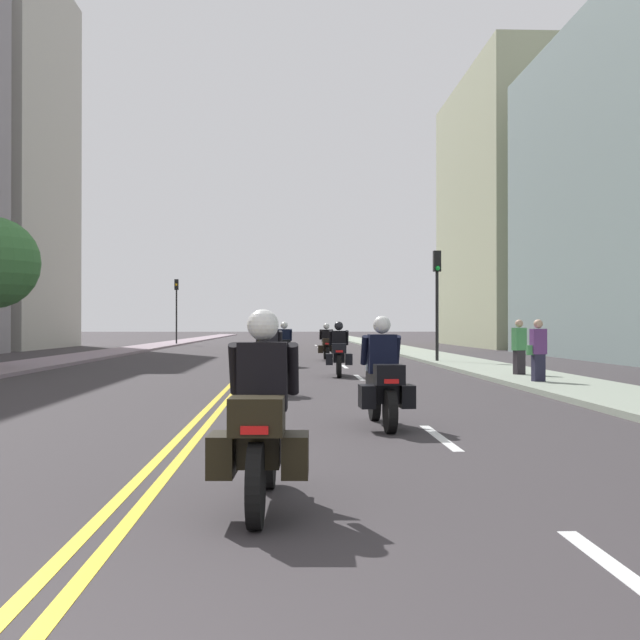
# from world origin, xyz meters

# --- Properties ---
(ground_plane) EXTENTS (264.00, 264.00, 0.00)m
(ground_plane) POSITION_xyz_m (0.00, 48.00, 0.00)
(ground_plane) COLOR #363133
(sidewalk_left) EXTENTS (2.58, 144.00, 0.12)m
(sidewalk_left) POSITION_xyz_m (-7.94, 48.00, 0.06)
(sidewalk_left) COLOR gray
(sidewalk_left) RESTS_ON ground
(sidewalk_right) EXTENTS (2.58, 144.00, 0.12)m
(sidewalk_right) POSITION_xyz_m (7.94, 48.00, 0.06)
(sidewalk_right) COLOR gray
(sidewalk_right) RESTS_ON ground
(centreline_yellow_inner) EXTENTS (0.12, 132.00, 0.01)m
(centreline_yellow_inner) POSITION_xyz_m (-0.12, 48.00, 0.00)
(centreline_yellow_inner) COLOR yellow
(centreline_yellow_inner) RESTS_ON ground
(centreline_yellow_outer) EXTENTS (0.12, 132.00, 0.01)m
(centreline_yellow_outer) POSITION_xyz_m (0.12, 48.00, 0.00)
(centreline_yellow_outer) COLOR yellow
(centreline_yellow_outer) RESTS_ON ground
(lane_dashes_white) EXTENTS (0.14, 56.40, 0.01)m
(lane_dashes_white) POSITION_xyz_m (3.33, 29.00, 0.00)
(lane_dashes_white) COLOR silver
(lane_dashes_white) RESTS_ON ground
(building_right_2) EXTENTS (9.56, 19.25, 19.12)m
(building_right_2) POSITION_xyz_m (18.44, 53.84, 9.56)
(building_right_2) COLOR #A7AB86
(building_right_2) RESTS_ON ground
(motorcycle_0) EXTENTS (0.78, 2.09, 1.62)m
(motorcycle_0) POSITION_xyz_m (1.11, 3.97, 0.66)
(motorcycle_0) COLOR black
(motorcycle_0) RESTS_ON ground
(motorcycle_1) EXTENTS (0.78, 2.10, 1.62)m
(motorcycle_1) POSITION_xyz_m (2.70, 9.04, 0.65)
(motorcycle_1) COLOR black
(motorcycle_1) RESTS_ON ground
(motorcycle_2) EXTENTS (0.76, 2.17, 1.66)m
(motorcycle_2) POSITION_xyz_m (0.90, 14.72, 0.68)
(motorcycle_2) COLOR black
(motorcycle_2) RESTS_ON ground
(motorcycle_3) EXTENTS (0.78, 2.25, 1.60)m
(motorcycle_3) POSITION_xyz_m (2.78, 20.60, 0.65)
(motorcycle_3) COLOR black
(motorcycle_3) RESTS_ON ground
(motorcycle_4) EXTENTS (0.78, 2.20, 1.62)m
(motorcycle_4) POSITION_xyz_m (1.17, 26.13, 0.67)
(motorcycle_4) COLOR black
(motorcycle_4) RESTS_ON ground
(motorcycle_5) EXTENTS (0.77, 2.19, 1.58)m
(motorcycle_5) POSITION_xyz_m (2.93, 31.24, 0.64)
(motorcycle_5) COLOR black
(motorcycle_5) RESTS_ON ground
(traffic_light_near) EXTENTS (0.28, 0.38, 4.36)m
(traffic_light_near) POSITION_xyz_m (7.05, 27.97, 3.02)
(traffic_light_near) COLOR black
(traffic_light_near) RESTS_ON ground
(traffic_light_far) EXTENTS (0.28, 0.38, 4.92)m
(traffic_light_far) POSITION_xyz_m (-7.05, 57.12, 3.38)
(traffic_light_far) COLOR black
(traffic_light_far) RESTS_ON ground
(pedestrian_1) EXTENTS (0.41, 0.33, 1.65)m
(pedestrian_1) POSITION_xyz_m (7.74, 19.39, 0.85)
(pedestrian_1) COLOR #2B262B
(pedestrian_1) RESTS_ON ground
(pedestrian_2) EXTENTS (0.50, 0.29, 1.63)m
(pedestrian_2) POSITION_xyz_m (7.40, 16.65, 0.84)
(pedestrian_2) COLOR #242338
(pedestrian_2) RESTS_ON ground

